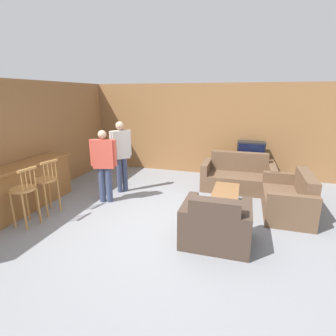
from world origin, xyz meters
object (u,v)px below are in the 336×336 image
bar_chair_mid (46,184)px  person_by_window (121,153)px  tv (251,150)px  tv_unit (249,169)px  couch_far (238,177)px  person_by_counter (104,163)px  bar_chair_near (24,194)px  armchair_near (216,226)px  coffee_table (226,193)px  loveseat_right (289,199)px

bar_chair_mid → person_by_window: size_ratio=0.64×
tv → tv_unit: bearing=90.0°
bar_chair_mid → person_by_window: person_by_window is taller
bar_chair_mid → couch_far: (3.56, 2.50, -0.31)m
person_by_counter → tv: bearing=38.9°
bar_chair_near → bar_chair_mid: size_ratio=1.00×
tv → person_by_window: (-2.95, -1.77, 0.11)m
person_by_window → person_by_counter: bearing=-96.1°
couch_far → tv_unit: 0.83m
armchair_near → person_by_window: person_by_window is taller
armchair_near → couch_far: bearing=85.0°
tv → coffee_table: bearing=-102.4°
person_by_counter → person_by_window: bearing=83.9°
bar_chair_near → loveseat_right: bar_chair_near is taller
loveseat_right → coffee_table: loveseat_right is taller
person_by_counter → loveseat_right: bearing=7.5°
bar_chair_near → bar_chair_mid: 0.55m
person_by_window → coffee_table: bearing=-8.1°
bar_chair_near → loveseat_right: size_ratio=0.72×
bar_chair_near → tv: (3.83, 3.83, 0.25)m
armchair_near → coffee_table: armchair_near is taller
bar_chair_mid → loveseat_right: size_ratio=0.72×
armchair_near → person_by_counter: (-2.51, 1.02, 0.59)m
loveseat_right → person_by_window: bearing=177.3°
coffee_table → tv: 2.23m
coffee_table → person_by_counter: (-2.56, -0.32, 0.53)m
tv_unit → tv: size_ratio=1.65×
bar_chair_mid → coffee_table: 3.57m
couch_far → person_by_counter: person_by_counter is taller
coffee_table → person_by_window: person_by_window is taller
bar_chair_near → coffee_table: size_ratio=1.11×
armchair_near → tv_unit: bearing=81.6°
coffee_table → person_by_counter: bearing=-172.9°
bar_chair_mid → person_by_window: 1.78m
bar_chair_near → couch_far: 4.70m
bar_chair_mid → armchair_near: bar_chair_mid is taller
bar_chair_near → tv: 5.42m
bar_chair_near → person_by_counter: (0.81, 1.38, 0.28)m
loveseat_right → armchair_near: bearing=-130.0°
couch_far → armchair_near: (-0.24, -2.68, 0.00)m
couch_far → coffee_table: size_ratio=1.74×
armchair_near → person_by_counter: bearing=158.0°
person_by_window → loveseat_right: bearing=-2.7°
bar_chair_near → tv_unit: size_ratio=0.93×
armchair_near → person_by_window: 3.04m
couch_far → person_by_counter: size_ratio=1.09×
loveseat_right → tv_unit: 2.09m
bar_chair_near → loveseat_right: (4.59, 1.88, -0.31)m
coffee_table → person_by_counter: person_by_counter is taller
bar_chair_near → person_by_window: bearing=66.9°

